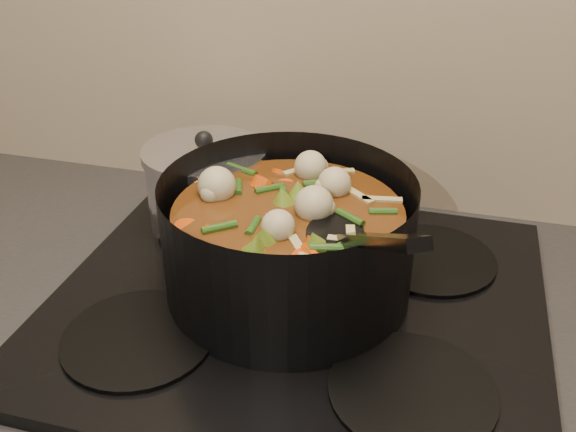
# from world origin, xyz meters

# --- Properties ---
(stovetop) EXTENTS (0.62, 0.54, 0.03)m
(stovetop) POSITION_xyz_m (0.00, 1.93, 0.92)
(stovetop) COLOR black
(stovetop) RESTS_ON counter
(stockpot) EXTENTS (0.39, 0.41, 0.23)m
(stockpot) POSITION_xyz_m (-0.02, 1.94, 1.00)
(stockpot) COLOR black
(stockpot) RESTS_ON stovetop
(saucepan) EXTENTS (0.18, 0.18, 0.15)m
(saucepan) POSITION_xyz_m (-0.18, 2.08, 0.99)
(saucepan) COLOR silver
(saucepan) RESTS_ON stovetop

